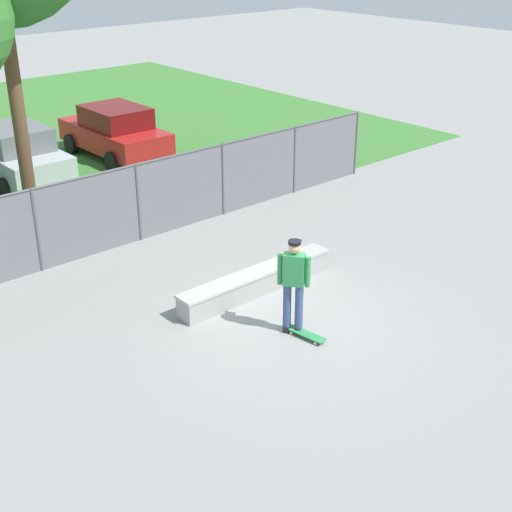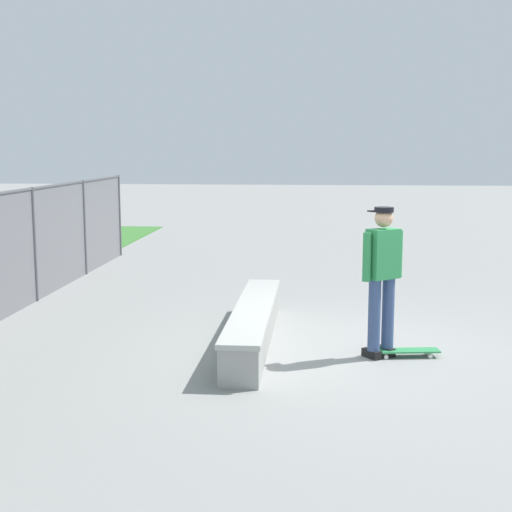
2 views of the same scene
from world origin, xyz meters
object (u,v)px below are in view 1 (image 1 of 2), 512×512
object	(u,v)px
concrete_ledge	(257,281)
car_red	(115,132)
skateboarder	(294,282)
skateboard	(306,334)
car_silver	(15,154)

from	to	relation	value
concrete_ledge	car_red	xyz separation A→B (m)	(2.76, 10.06, 0.59)
skateboarder	skateboard	world-z (taller)	skateboarder
concrete_ledge	car_silver	distance (m)	9.89
skateboard	car_silver	xyz separation A→B (m)	(-0.21, 11.77, 0.77)
concrete_ledge	car_silver	xyz separation A→B (m)	(-0.69, 9.85, 0.59)
concrete_ledge	car_red	world-z (taller)	car_red
skateboarder	car_silver	size ratio (longest dim) A/B	0.44
skateboarder	skateboard	bearing A→B (deg)	-84.45
skateboarder	skateboard	xyz separation A→B (m)	(0.03, -0.32, -0.96)
concrete_ledge	skateboarder	distance (m)	1.86
skateboarder	car_red	world-z (taller)	skateboarder
skateboard	car_silver	distance (m)	11.80
skateboard	car_red	xyz separation A→B (m)	(3.24, 11.98, 0.77)
skateboarder	skateboard	size ratio (longest dim) A/B	2.24
car_silver	car_red	size ratio (longest dim) A/B	1.00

